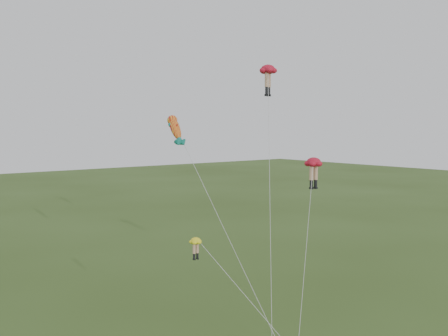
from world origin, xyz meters
TOP-DOWN VIEW (x-y plane):
  - legs_kite_red_high at (6.23, 7.28)m, footprint 7.91×8.95m
  - legs_kite_red_mid at (8.10, 3.58)m, footprint 8.71×6.65m
  - legs_kite_yellow at (-5.51, 0.80)m, footprint 5.34×5.86m
  - fish_kite at (-1.18, 10.56)m, footprint 1.44×13.41m

SIDE VIEW (x-z plane):
  - legs_kite_yellow at x=-5.51m, z-range 3.30..11.57m
  - legs_kite_red_mid at x=8.10m, z-range 5.64..18.40m
  - fish_kite at x=-1.18m, z-range 6.90..23.45m
  - legs_kite_red_high at x=6.23m, z-range 9.51..30.24m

